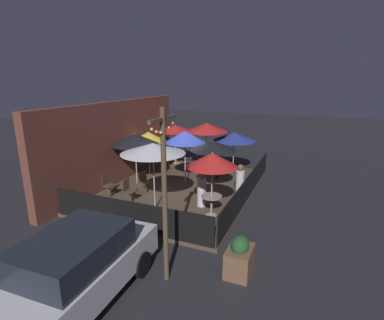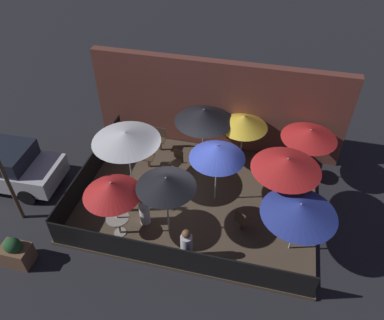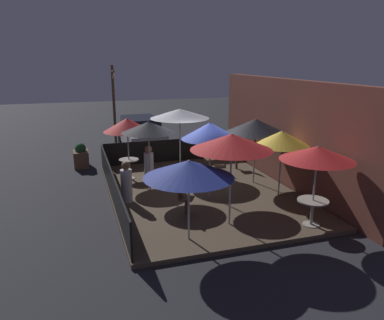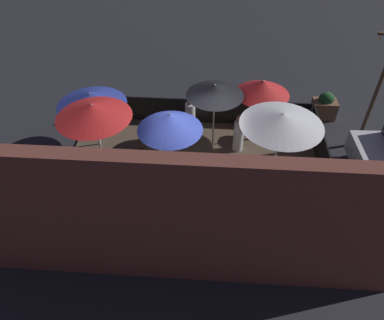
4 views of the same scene
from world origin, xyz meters
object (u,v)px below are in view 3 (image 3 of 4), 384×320
(patio_umbrella_6, at_px, (232,142))
(patio_chair_3, at_px, (212,158))
(patio_umbrella_1, at_px, (127,125))
(patio_chair_1, at_px, (238,156))
(dining_table_0, at_px, (313,205))
(patio_chair_0, at_px, (184,197))
(patio_umbrella_7, at_px, (256,126))
(patron_0, at_px, (126,183))
(planter_box, at_px, (81,156))
(patio_umbrella_3, at_px, (210,131))
(patio_umbrella_2, at_px, (148,127))
(parked_car_0, at_px, (141,133))
(dining_table_1, at_px, (129,164))
(patio_umbrella_5, at_px, (180,114))
(patio_chair_2, at_px, (222,165))
(patio_umbrella_0, at_px, (317,153))
(patron_1, at_px, (149,165))
(patio_umbrella_4, at_px, (189,169))
(light_post, at_px, (114,108))
(patio_umbrella_8, at_px, (282,138))

(patio_umbrella_6, relative_size, patio_chair_3, 2.71)
(patio_umbrella_1, height_order, patio_chair_1, patio_umbrella_1)
(dining_table_0, distance_m, patio_chair_0, 3.48)
(patio_umbrella_7, distance_m, patio_chair_3, 2.59)
(patron_0, xyz_separation_m, planter_box, (-4.86, -1.22, -0.25))
(patio_umbrella_3, relative_size, patron_0, 1.88)
(dining_table_0, relative_size, patron_0, 0.63)
(patio_umbrella_2, height_order, parked_car_0, patio_umbrella_2)
(patio_umbrella_1, relative_size, patio_chair_0, 2.44)
(patio_umbrella_6, distance_m, patio_chair_0, 2.25)
(patio_umbrella_7, xyz_separation_m, dining_table_1, (-1.78, -4.17, -1.47))
(patio_umbrella_5, distance_m, patron_0, 3.97)
(patio_umbrella_1, bearing_deg, patio_chair_3, 91.89)
(patron_0, bearing_deg, patio_chair_2, 40.51)
(patio_umbrella_0, xyz_separation_m, patron_1, (-4.83, -3.41, -1.34))
(patio_umbrella_6, bearing_deg, planter_box, -153.87)
(patio_umbrella_3, relative_size, patio_umbrella_7, 1.05)
(dining_table_0, bearing_deg, patio_umbrella_5, -161.18)
(patio_umbrella_7, xyz_separation_m, planter_box, (-4.34, -5.80, -1.70))
(patio_chair_1, relative_size, planter_box, 0.92)
(patio_chair_3, bearing_deg, patio_umbrella_7, 113.08)
(patio_umbrella_4, height_order, parked_car_0, patio_umbrella_4)
(patio_umbrella_6, distance_m, light_post, 8.48)
(patio_chair_3, bearing_deg, patio_umbrella_8, 105.97)
(planter_box, bearing_deg, dining_table_0, 35.12)
(patio_umbrella_5, distance_m, patio_umbrella_6, 5.09)
(patio_umbrella_3, xyz_separation_m, dining_table_1, (-2.64, -2.17, -1.57))
(patio_umbrella_2, bearing_deg, dining_table_1, -162.04)
(patio_umbrella_1, xyz_separation_m, dining_table_1, (-0.00, 0.00, -1.43))
(dining_table_1, relative_size, patio_chair_3, 0.81)
(patio_umbrella_5, relative_size, dining_table_1, 3.34)
(patio_umbrella_8, distance_m, patron_0, 5.03)
(planter_box, bearing_deg, patio_chair_0, 22.86)
(patio_umbrella_8, height_order, patron_1, patio_umbrella_8)
(patio_umbrella_8, xyz_separation_m, parked_car_0, (-8.13, -3.05, -1.16))
(patio_umbrella_3, relative_size, parked_car_0, 0.56)
(patio_umbrella_5, bearing_deg, patio_umbrella_1, -80.88)
(patio_umbrella_5, bearing_deg, patio_chair_0, -14.29)
(patio_umbrella_2, height_order, dining_table_0, patio_umbrella_2)
(patio_umbrella_4, bearing_deg, patron_1, -179.23)
(patio_chair_1, height_order, patio_chair_2, patio_chair_1)
(patio_umbrella_3, relative_size, planter_box, 2.33)
(patio_chair_3, bearing_deg, patron_1, 13.82)
(patio_chair_1, bearing_deg, parked_car_0, -58.12)
(dining_table_0, xyz_separation_m, patron_0, (-3.18, -4.44, 0.04))
(patio_chair_0, height_order, parked_car_0, parked_car_0)
(patio_umbrella_4, bearing_deg, patio_umbrella_3, 150.20)
(patio_umbrella_5, height_order, light_post, light_post)
(patio_umbrella_4, distance_m, patio_umbrella_5, 5.77)
(patio_umbrella_4, distance_m, patron_0, 3.38)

